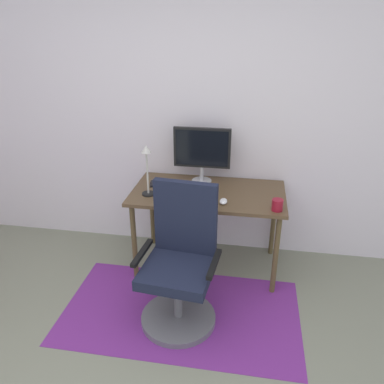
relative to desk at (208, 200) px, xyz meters
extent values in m
cube|color=white|center=(-0.25, 0.43, 0.62)|extent=(6.00, 0.10, 2.60)
cube|color=#752C86|center=(-0.12, -0.66, -0.67)|extent=(1.84, 1.02, 0.01)
cube|color=brown|center=(0.00, 0.00, 0.06)|extent=(1.31, 0.71, 0.03)
cylinder|color=brown|center=(-0.59, -0.30, -0.31)|extent=(0.04, 0.04, 0.72)
cylinder|color=brown|center=(0.59, -0.30, -0.31)|extent=(0.04, 0.04, 0.72)
cylinder|color=brown|center=(-0.59, 0.30, -0.31)|extent=(0.04, 0.04, 0.72)
cylinder|color=brown|center=(0.59, 0.30, -0.31)|extent=(0.04, 0.04, 0.72)
cylinder|color=#B2B2B7|center=(-0.09, 0.22, 0.08)|extent=(0.18, 0.18, 0.01)
cylinder|color=#B2B2B7|center=(-0.09, 0.22, 0.15)|extent=(0.04, 0.04, 0.13)
cube|color=black|center=(-0.09, 0.22, 0.40)|extent=(0.50, 0.04, 0.36)
cube|color=black|center=(-0.09, 0.20, 0.40)|extent=(0.46, 0.00, 0.32)
cube|color=white|center=(-0.13, -0.25, 0.09)|extent=(0.43, 0.13, 0.02)
ellipsoid|color=white|center=(0.15, -0.21, 0.10)|extent=(0.06, 0.10, 0.03)
cylinder|color=maroon|center=(0.57, -0.26, 0.12)|extent=(0.09, 0.09, 0.09)
cube|color=black|center=(-0.50, 0.08, 0.08)|extent=(0.09, 0.15, 0.01)
cylinder|color=black|center=(-0.49, -0.14, 0.09)|extent=(0.11, 0.11, 0.01)
cylinder|color=beige|center=(-0.49, -0.14, 0.27)|extent=(0.02, 0.02, 0.36)
cone|color=beige|center=(-0.49, -0.14, 0.48)|extent=(0.08, 0.08, 0.06)
cylinder|color=slate|center=(-0.12, -0.76, -0.65)|extent=(0.57, 0.57, 0.05)
cylinder|color=slate|center=(-0.12, -0.76, -0.44)|extent=(0.06, 0.06, 0.37)
cube|color=#191E33|center=(-0.12, -0.76, -0.21)|extent=(0.54, 0.54, 0.08)
cube|color=#191E33|center=(-0.10, -0.55, 0.11)|extent=(0.47, 0.10, 0.57)
cube|color=black|center=(-0.38, -0.74, -0.10)|extent=(0.07, 0.35, 0.03)
cube|color=black|center=(0.14, -0.79, -0.10)|extent=(0.07, 0.35, 0.03)
camera|label=1|loc=(0.35, -2.94, 1.42)|focal=35.36mm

